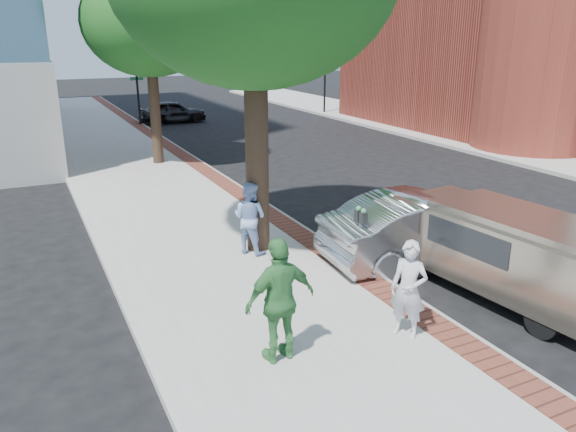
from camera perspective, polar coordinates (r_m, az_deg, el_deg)
ground at (r=11.80m, az=3.35°, el=-6.47°), size 120.00×120.00×0.00m
sidewalk at (r=18.40m, az=-13.09°, el=2.38°), size 5.00×60.00×0.15m
brick_strip at (r=18.95m, az=-6.63°, el=3.44°), size 0.60×60.00×0.01m
curb at (r=19.09m, az=-5.63°, el=3.33°), size 0.10×60.00×0.15m
sidewalk_far at (r=26.76m, az=22.61°, el=6.28°), size 5.00×60.00×0.15m
signal_near at (r=32.06m, az=-15.06°, el=12.71°), size 0.70×0.15×3.80m
signal_far at (r=36.14m, az=3.76°, el=13.80°), size 0.70×0.15×3.80m
tree_far at (r=21.88m, az=-13.99°, el=18.60°), size 4.80×4.80×7.14m
parking_meter at (r=11.30m, az=7.36°, el=-1.14°), size 0.12×0.32×1.47m
person_gray at (r=9.30m, az=12.15°, el=-7.32°), size 0.66×0.72×1.64m
person_officer at (r=12.57m, az=-3.91°, el=-0.18°), size 0.97×1.01×1.64m
person_green at (r=8.40m, az=-0.78°, el=-8.56°), size 1.18×0.58×1.96m
sedan_silver at (r=12.79m, az=14.04°, el=-1.21°), size 4.91×2.00×1.58m
bg_car at (r=33.37m, az=-11.66°, el=10.35°), size 3.79×1.55×1.29m
van at (r=11.66m, az=20.54°, el=-2.91°), size 2.26×4.85×1.73m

